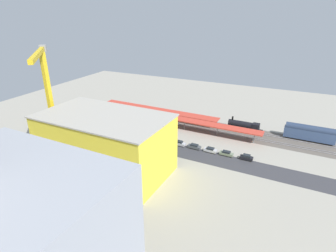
# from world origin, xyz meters

# --- Properties ---
(ground_plane) EXTENTS (197.89, 197.89, 0.00)m
(ground_plane) POSITION_xyz_m (0.00, 0.00, 0.00)
(ground_plane) COLOR #9E998C
(ground_plane) RESTS_ON ground
(rail_bed) EXTENTS (124.06, 17.91, 0.01)m
(rail_bed) POSITION_xyz_m (0.00, -22.15, 0.00)
(rail_bed) COLOR #5B544C
(rail_bed) RESTS_ON ground
(street_asphalt) EXTENTS (123.91, 12.93, 0.01)m
(street_asphalt) POSITION_xyz_m (0.00, 2.93, 0.00)
(street_asphalt) COLOR #38383D
(street_asphalt) RESTS_ON ground
(track_rails) EXTENTS (123.62, 11.47, 0.12)m
(track_rails) POSITION_xyz_m (0.00, -22.15, 0.18)
(track_rails) COLOR #9E9EA8
(track_rails) RESTS_ON ground
(platform_canopy_near) EXTENTS (63.14, 6.59, 4.63)m
(platform_canopy_near) POSITION_xyz_m (-5.60, -14.95, 4.37)
(platform_canopy_near) COLOR #C63D2D
(platform_canopy_near) RESTS_ON ground
(platform_canopy_far) EXTENTS (57.39, 7.14, 3.89)m
(platform_canopy_far) POSITION_xyz_m (10.52, -22.84, 3.71)
(platform_canopy_far) COLOR #C63D2D
(platform_canopy_far) RESTS_ON ground
(locomotive) EXTENTS (14.05, 3.17, 5.07)m
(locomotive) POSITION_xyz_m (-28.72, -25.14, 1.80)
(locomotive) COLOR black
(locomotive) RESTS_ON ground
(passenger_coach) EXTENTS (18.00, 3.62, 6.25)m
(passenger_coach) POSITION_xyz_m (-52.51, -25.14, 3.29)
(passenger_coach) COLOR black
(passenger_coach) RESTS_ON ground
(parked_car_0) EXTENTS (4.27, 1.82, 1.87)m
(parked_car_0) POSITION_xyz_m (-33.88, -0.26, 0.83)
(parked_car_0) COLOR black
(parked_car_0) RESTS_ON ground
(parked_car_1) EXTENTS (4.75, 1.88, 1.69)m
(parked_car_1) POSITION_xyz_m (-27.10, -0.28, 0.75)
(parked_car_1) COLOR black
(parked_car_1) RESTS_ON ground
(parked_car_2) EXTENTS (4.50, 2.05, 1.69)m
(parked_car_2) POSITION_xyz_m (-21.38, -0.40, 0.75)
(parked_car_2) COLOR black
(parked_car_2) RESTS_ON ground
(parked_car_3) EXTENTS (4.82, 1.99, 1.64)m
(parked_car_3) POSITION_xyz_m (-15.33, -0.56, 0.74)
(parked_car_3) COLOR black
(parked_car_3) RESTS_ON ground
(parked_car_4) EXTENTS (4.75, 1.98, 1.79)m
(parked_car_4) POSITION_xyz_m (-9.40, -0.56, 0.79)
(parked_car_4) COLOR black
(parked_car_4) RESTS_ON ground
(parked_car_5) EXTENTS (4.83, 1.89, 1.71)m
(parked_car_5) POSITION_xyz_m (-3.59, -0.17, 0.76)
(parked_car_5) COLOR black
(parked_car_5) RESTS_ON ground
(parked_car_6) EXTENTS (4.38, 1.91, 1.81)m
(parked_car_6) POSITION_xyz_m (2.13, -0.65, 0.80)
(parked_car_6) COLOR black
(parked_car_6) RESTS_ON ground
(construction_building) EXTENTS (38.48, 22.68, 17.70)m
(construction_building) POSITION_xyz_m (4.30, 24.25, 8.85)
(construction_building) COLOR yellow
(construction_building) RESTS_ON ground
(construction_roof_slab) EXTENTS (39.10, 23.30, 0.40)m
(construction_roof_slab) POSITION_xyz_m (4.30, 24.25, 17.90)
(construction_roof_slab) COLOR #ADA89E
(construction_roof_slab) RESTS_ON construction_building
(tower_crane) EXTENTS (20.17, 22.22, 35.94)m
(tower_crane) POSITION_xyz_m (25.65, 23.73, 21.58)
(tower_crane) COLOR gray
(tower_crane) RESTS_ON ground
(box_truck_0) EXTENTS (9.36, 2.76, 3.26)m
(box_truck_0) POSITION_xyz_m (6.61, 8.21, 1.63)
(box_truck_0) COLOR black
(box_truck_0) RESTS_ON ground
(box_truck_1) EXTENTS (8.69, 2.59, 3.60)m
(box_truck_1) POSITION_xyz_m (-4.30, 8.37, 1.73)
(box_truck_1) COLOR black
(box_truck_1) RESTS_ON ground
(street_tree_0) EXTENTS (5.96, 5.96, 9.04)m
(street_tree_0) POSITION_xyz_m (41.21, 7.65, 6.03)
(street_tree_0) COLOR brown
(street_tree_0) RESTS_ON ground
(street_tree_1) EXTENTS (4.48, 4.48, 7.64)m
(street_tree_1) POSITION_xyz_m (40.00, 7.87, 5.36)
(street_tree_1) COLOR brown
(street_tree_1) RESTS_ON ground
(street_tree_2) EXTENTS (5.75, 5.75, 7.69)m
(street_tree_2) POSITION_xyz_m (35.27, 8.22, 4.80)
(street_tree_2) COLOR brown
(street_tree_2) RESTS_ON ground
(street_tree_3) EXTENTS (5.88, 5.88, 8.23)m
(street_tree_3) POSITION_xyz_m (-7.34, 8.24, 5.28)
(street_tree_3) COLOR brown
(street_tree_3) RESTS_ON ground
(traffic_light) EXTENTS (0.50, 0.36, 5.94)m
(traffic_light) POSITION_xyz_m (-4.77, 7.43, 3.97)
(traffic_light) COLOR #333333
(traffic_light) RESTS_ON ground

